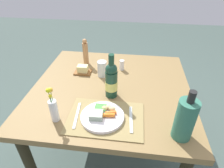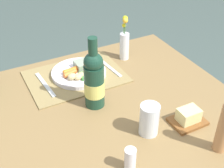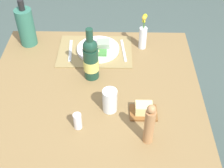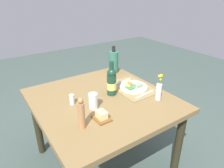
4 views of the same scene
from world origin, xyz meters
TOP-DOWN VIEW (x-y plane):
  - ground_plane at (0.00, 0.00)m, footprint 8.00×8.00m
  - dining_table at (0.00, 0.00)m, footprint 1.11×1.07m
  - placemat at (0.01, -0.33)m, footprint 0.44×0.31m
  - dinner_plate at (-0.01, -0.33)m, footprint 0.25×0.25m
  - fork at (-0.16, -0.33)m, footprint 0.04×0.21m
  - knife at (0.16, -0.32)m, footprint 0.03×0.21m
  - water_tumbler at (-0.09, 0.13)m, footprint 0.07×0.07m
  - flower_vase at (-0.27, -0.37)m, footprint 0.05×0.05m
  - butter_dish at (-0.25, 0.16)m, footprint 0.13×0.10m
  - pepper_mill at (-0.26, 0.31)m, footprint 0.04×0.04m
  - wine_bottle at (0.01, -0.11)m, footprint 0.08×0.08m
  - salt_shaker at (0.05, 0.24)m, footprint 0.04×0.04m
  - cooler_bottle at (0.42, -0.40)m, footprint 0.10×0.10m

SIDE VIEW (x-z plane):
  - ground_plane at x=0.00m, z-range 0.00..0.00m
  - dining_table at x=0.00m, z-range 0.27..0.99m
  - placemat at x=0.01m, z-range 0.72..0.73m
  - fork at x=-0.16m, z-range 0.73..0.73m
  - knife at x=0.16m, z-range 0.73..0.73m
  - dinner_plate at x=-0.01m, z-range 0.71..0.77m
  - butter_dish at x=-0.25m, z-range 0.71..0.78m
  - salt_shaker at x=0.05m, z-range 0.72..0.80m
  - water_tumbler at x=-0.09m, z-range 0.71..0.83m
  - flower_vase at x=-0.27m, z-range 0.69..0.92m
  - pepper_mill at x=-0.26m, z-range 0.72..0.94m
  - cooler_bottle at x=0.42m, z-range 0.69..0.98m
  - wine_bottle at x=0.01m, z-range 0.69..0.99m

